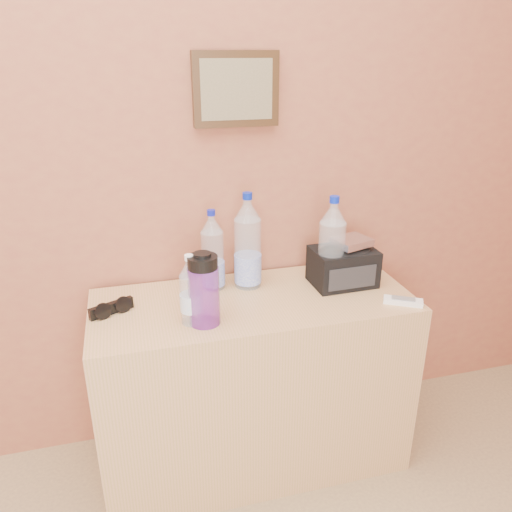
{
  "coord_description": "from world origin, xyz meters",
  "views": [
    {
      "loc": [
        0.13,
        0.22,
        1.52
      ],
      "look_at": [
        0.53,
        1.71,
        0.89
      ],
      "focal_mm": 35.0,
      "sensor_mm": 36.0,
      "label": 1
    }
  ],
  "objects_px": {
    "pet_large_d": "(331,249)",
    "pet_small": "(191,294)",
    "ac_remote": "(403,301)",
    "dresser": "(254,382)",
    "toiletry_bag": "(343,264)",
    "sunglasses": "(111,308)",
    "pet_large_c": "(213,254)",
    "foil_packet": "(352,242)",
    "pet_large_b": "(248,246)",
    "nalgene_bottle": "(204,289)"
  },
  "relations": [
    {
      "from": "sunglasses",
      "to": "foil_packet",
      "type": "height_order",
      "value": "foil_packet"
    },
    {
      "from": "sunglasses",
      "to": "dresser",
      "type": "bearing_deg",
      "value": -28.37
    },
    {
      "from": "pet_large_d",
      "to": "pet_small",
      "type": "height_order",
      "value": "pet_large_d"
    },
    {
      "from": "nalgene_bottle",
      "to": "ac_remote",
      "type": "relative_size",
      "value": 1.84
    },
    {
      "from": "dresser",
      "to": "toiletry_bag",
      "type": "bearing_deg",
      "value": 6.71
    },
    {
      "from": "toiletry_bag",
      "to": "foil_packet",
      "type": "relative_size",
      "value": 1.83
    },
    {
      "from": "nalgene_bottle",
      "to": "foil_packet",
      "type": "distance_m",
      "value": 0.59
    },
    {
      "from": "pet_large_c",
      "to": "ac_remote",
      "type": "bearing_deg",
      "value": -26.04
    },
    {
      "from": "pet_large_b",
      "to": "foil_packet",
      "type": "bearing_deg",
      "value": -13.34
    },
    {
      "from": "nalgene_bottle",
      "to": "toiletry_bag",
      "type": "height_order",
      "value": "nalgene_bottle"
    },
    {
      "from": "foil_packet",
      "to": "pet_large_d",
      "type": "bearing_deg",
      "value": -170.94
    },
    {
      "from": "pet_large_c",
      "to": "ac_remote",
      "type": "xyz_separation_m",
      "value": [
        0.61,
        -0.3,
        -0.12
      ]
    },
    {
      "from": "foil_packet",
      "to": "toiletry_bag",
      "type": "bearing_deg",
      "value": 153.1
    },
    {
      "from": "pet_small",
      "to": "ac_remote",
      "type": "bearing_deg",
      "value": -4.87
    },
    {
      "from": "nalgene_bottle",
      "to": "ac_remote",
      "type": "distance_m",
      "value": 0.7
    },
    {
      "from": "pet_small",
      "to": "sunglasses",
      "type": "relative_size",
      "value": 1.54
    },
    {
      "from": "ac_remote",
      "to": "foil_packet",
      "type": "xyz_separation_m",
      "value": [
        -0.12,
        0.2,
        0.16
      ]
    },
    {
      "from": "toiletry_bag",
      "to": "sunglasses",
      "type": "bearing_deg",
      "value": 179.3
    },
    {
      "from": "ac_remote",
      "to": "pet_large_b",
      "type": "bearing_deg",
      "value": 179.81
    },
    {
      "from": "dresser",
      "to": "sunglasses",
      "type": "relative_size",
      "value": 7.41
    },
    {
      "from": "pet_large_d",
      "to": "foil_packet",
      "type": "relative_size",
      "value": 2.79
    },
    {
      "from": "dresser",
      "to": "pet_large_b",
      "type": "relative_size",
      "value": 3.17
    },
    {
      "from": "pet_large_c",
      "to": "nalgene_bottle",
      "type": "xyz_separation_m",
      "value": [
        -0.07,
        -0.25,
        -0.01
      ]
    },
    {
      "from": "pet_large_d",
      "to": "pet_small",
      "type": "relative_size",
      "value": 1.49
    },
    {
      "from": "pet_large_c",
      "to": "pet_small",
      "type": "bearing_deg",
      "value": -115.81
    },
    {
      "from": "nalgene_bottle",
      "to": "pet_large_b",
      "type": "bearing_deg",
      "value": 49.22
    },
    {
      "from": "nalgene_bottle",
      "to": "toiletry_bag",
      "type": "xyz_separation_m",
      "value": [
        0.55,
        0.16,
        -0.04
      ]
    },
    {
      "from": "pet_large_c",
      "to": "ac_remote",
      "type": "distance_m",
      "value": 0.69
    },
    {
      "from": "ac_remote",
      "to": "toiletry_bag",
      "type": "relative_size",
      "value": 0.57
    },
    {
      "from": "sunglasses",
      "to": "foil_packet",
      "type": "distance_m",
      "value": 0.88
    },
    {
      "from": "pet_large_d",
      "to": "toiletry_bag",
      "type": "height_order",
      "value": "pet_large_d"
    },
    {
      "from": "dresser",
      "to": "pet_large_d",
      "type": "bearing_deg",
      "value": 3.32
    },
    {
      "from": "pet_large_b",
      "to": "toiletry_bag",
      "type": "bearing_deg",
      "value": -12.38
    },
    {
      "from": "foil_packet",
      "to": "nalgene_bottle",
      "type": "bearing_deg",
      "value": -165.59
    },
    {
      "from": "pet_large_b",
      "to": "nalgene_bottle",
      "type": "relative_size",
      "value": 1.47
    },
    {
      "from": "pet_small",
      "to": "nalgene_bottle",
      "type": "height_order",
      "value": "nalgene_bottle"
    },
    {
      "from": "ac_remote",
      "to": "nalgene_bottle",
      "type": "bearing_deg",
      "value": -153.99
    },
    {
      "from": "pet_large_d",
      "to": "ac_remote",
      "type": "distance_m",
      "value": 0.31
    },
    {
      "from": "pet_large_c",
      "to": "pet_small",
      "type": "xyz_separation_m",
      "value": [
        -0.11,
        -0.24,
        -0.03
      ]
    },
    {
      "from": "pet_large_b",
      "to": "dresser",
      "type": "bearing_deg",
      "value": -94.58
    },
    {
      "from": "pet_large_d",
      "to": "sunglasses",
      "type": "bearing_deg",
      "value": 179.42
    },
    {
      "from": "pet_large_d",
      "to": "pet_small",
      "type": "bearing_deg",
      "value": -167.2
    },
    {
      "from": "pet_large_d",
      "to": "pet_small",
      "type": "distance_m",
      "value": 0.54
    },
    {
      "from": "dresser",
      "to": "foil_packet",
      "type": "xyz_separation_m",
      "value": [
        0.38,
        0.03,
        0.52
      ]
    },
    {
      "from": "dresser",
      "to": "pet_small",
      "type": "bearing_deg",
      "value": -156.18
    },
    {
      "from": "pet_large_d",
      "to": "sunglasses",
      "type": "distance_m",
      "value": 0.79
    },
    {
      "from": "pet_large_c",
      "to": "foil_packet",
      "type": "bearing_deg",
      "value": -11.85
    },
    {
      "from": "pet_large_c",
      "to": "foil_packet",
      "type": "relative_size",
      "value": 2.39
    },
    {
      "from": "sunglasses",
      "to": "toiletry_bag",
      "type": "height_order",
      "value": "toiletry_bag"
    },
    {
      "from": "sunglasses",
      "to": "pet_large_c",
      "type": "bearing_deg",
      "value": -8.78
    }
  ]
}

